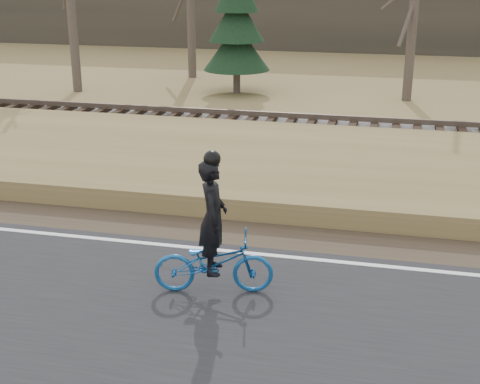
# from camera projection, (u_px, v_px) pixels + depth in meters

# --- Properties ---
(ground) EXTENTS (120.00, 120.00, 0.00)m
(ground) POSITION_uv_depth(u_px,v_px,m) (462.00, 283.00, 10.96)
(ground) COLOR olive
(ground) RESTS_ON ground
(road) EXTENTS (120.00, 6.00, 0.06)m
(road) POSITION_uv_depth(u_px,v_px,m) (477.00, 366.00, 8.65)
(road) COLOR black
(road) RESTS_ON ground
(edge_line) EXTENTS (120.00, 0.12, 0.01)m
(edge_line) POSITION_uv_depth(u_px,v_px,m) (461.00, 274.00, 11.12)
(edge_line) COLOR silver
(edge_line) RESTS_ON road
(shoulder) EXTENTS (120.00, 1.60, 0.04)m
(shoulder) POSITION_uv_depth(u_px,v_px,m) (457.00, 252.00, 12.05)
(shoulder) COLOR #473A2B
(shoulder) RESTS_ON ground
(embankment) EXTENTS (120.00, 5.00, 0.44)m
(embankment) POSITION_uv_depth(u_px,v_px,m) (448.00, 189.00, 14.75)
(embankment) COLOR olive
(embankment) RESTS_ON ground
(ballast) EXTENTS (120.00, 3.00, 0.45)m
(ballast) POSITION_uv_depth(u_px,v_px,m) (440.00, 145.00, 18.24)
(ballast) COLOR slate
(ballast) RESTS_ON ground
(railroad) EXTENTS (120.00, 2.40, 0.29)m
(railroad) POSITION_uv_depth(u_px,v_px,m) (441.00, 134.00, 18.14)
(railroad) COLOR black
(railroad) RESTS_ON ballast
(cyclist) EXTENTS (1.96, 1.02, 2.30)m
(cyclist) POSITION_uv_depth(u_px,v_px,m) (213.00, 248.00, 10.32)
(cyclist) COLOR #144C8A
(cyclist) RESTS_ON road
(conifer) EXTENTS (2.60, 2.60, 5.98)m
(conifer) POSITION_uv_depth(u_px,v_px,m) (237.00, 19.00, 25.59)
(conifer) COLOR #50463A
(conifer) RESTS_ON ground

